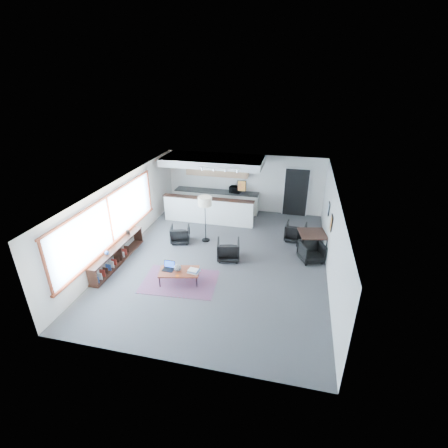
% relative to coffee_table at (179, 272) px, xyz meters
% --- Properties ---
extents(room, '(7.02, 9.02, 2.62)m').
position_rel_coffee_table_xyz_m(room, '(0.91, 1.59, 0.94)').
color(room, '#49494B').
rests_on(room, ground).
extents(window, '(0.10, 5.95, 1.66)m').
position_rel_coffee_table_xyz_m(window, '(-2.55, 0.69, 1.09)').
color(window, '#8CBFFF').
rests_on(window, room).
extents(console, '(0.35, 3.00, 0.80)m').
position_rel_coffee_table_xyz_m(console, '(-2.38, 0.54, -0.04)').
color(console, black).
rests_on(console, floor).
extents(kitchenette, '(4.20, 1.96, 2.60)m').
position_rel_coffee_table_xyz_m(kitchenette, '(-0.28, 5.30, 1.02)').
color(kitchenette, white).
rests_on(kitchenette, floor).
extents(doorway, '(1.10, 0.12, 2.15)m').
position_rel_coffee_table_xyz_m(doorway, '(3.21, 6.01, 0.71)').
color(doorway, black).
rests_on(doorway, room).
extents(track_light, '(1.60, 0.07, 0.15)m').
position_rel_coffee_table_xyz_m(track_light, '(0.33, 3.79, 2.17)').
color(track_light, silver).
rests_on(track_light, room).
extents(wall_art_lower, '(0.03, 0.38, 0.48)m').
position_rel_coffee_table_xyz_m(wall_art_lower, '(4.38, 1.99, 1.19)').
color(wall_art_lower, black).
rests_on(wall_art_lower, room).
extents(wall_art_upper, '(0.03, 0.34, 0.44)m').
position_rel_coffee_table_xyz_m(wall_art_upper, '(4.38, 3.29, 1.14)').
color(wall_art_upper, black).
rests_on(wall_art_upper, room).
extents(kilim_rug, '(2.35, 1.69, 0.01)m').
position_rel_coffee_table_xyz_m(kilim_rug, '(0.00, 0.00, -0.35)').
color(kilim_rug, '#613550').
rests_on(kilim_rug, floor).
extents(coffee_table, '(1.31, 0.89, 0.39)m').
position_rel_coffee_table_xyz_m(coffee_table, '(0.00, 0.00, 0.00)').
color(coffee_table, maroon).
rests_on(coffee_table, floor).
extents(laptop, '(0.35, 0.29, 0.25)m').
position_rel_coffee_table_xyz_m(laptop, '(-0.34, 0.04, 0.10)').
color(laptop, black).
rests_on(laptop, coffee_table).
extents(ceramic_pot, '(0.23, 0.23, 0.23)m').
position_rel_coffee_table_xyz_m(ceramic_pot, '(-0.04, -0.01, 0.14)').
color(ceramic_pot, gray).
rests_on(ceramic_pot, coffee_table).
extents(book_stack, '(0.36, 0.30, 0.10)m').
position_rel_coffee_table_xyz_m(book_stack, '(0.45, 0.04, 0.08)').
color(book_stack, silver).
rests_on(book_stack, coffee_table).
extents(coaster, '(0.12, 0.12, 0.01)m').
position_rel_coffee_table_xyz_m(coaster, '(0.04, -0.25, 0.03)').
color(coaster, '#E5590C').
rests_on(coaster, coffee_table).
extents(armchair_left, '(0.82, 0.79, 0.70)m').
position_rel_coffee_table_xyz_m(armchair_left, '(-0.86, 2.44, -0.01)').
color(armchair_left, black).
rests_on(armchair_left, floor).
extents(armchair_right, '(0.87, 0.83, 0.77)m').
position_rel_coffee_table_xyz_m(armchair_right, '(1.16, 1.66, 0.02)').
color(armchair_right, black).
rests_on(armchair_right, floor).
extents(floor_lamp, '(0.57, 0.57, 1.77)m').
position_rel_coffee_table_xyz_m(floor_lamp, '(0.04, 2.75, 1.17)').
color(floor_lamp, black).
rests_on(floor_lamp, floor).
extents(dining_table, '(1.08, 1.08, 0.76)m').
position_rel_coffee_table_xyz_m(dining_table, '(3.91, 2.74, 0.34)').
color(dining_table, black).
rests_on(dining_table, floor).
extents(dining_chair_near, '(0.80, 0.78, 0.64)m').
position_rel_coffee_table_xyz_m(dining_chair_near, '(3.91, 2.17, -0.04)').
color(dining_chair_near, black).
rests_on(dining_chair_near, floor).
extents(dining_chair_far, '(0.69, 0.66, 0.64)m').
position_rel_coffee_table_xyz_m(dining_chair_far, '(3.35, 3.56, -0.04)').
color(dining_chair_far, black).
rests_on(dining_chair_far, floor).
extents(microwave, '(0.54, 0.36, 0.34)m').
position_rel_coffee_table_xyz_m(microwave, '(0.58, 5.74, 0.74)').
color(microwave, black).
rests_on(microwave, kitchenette).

